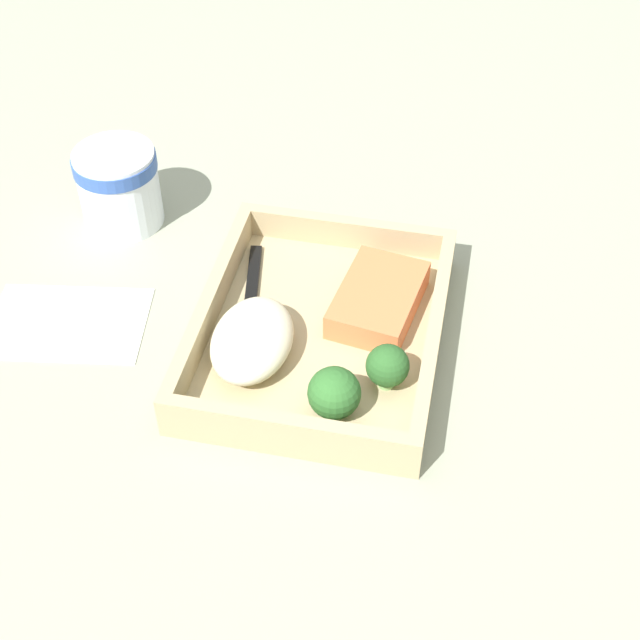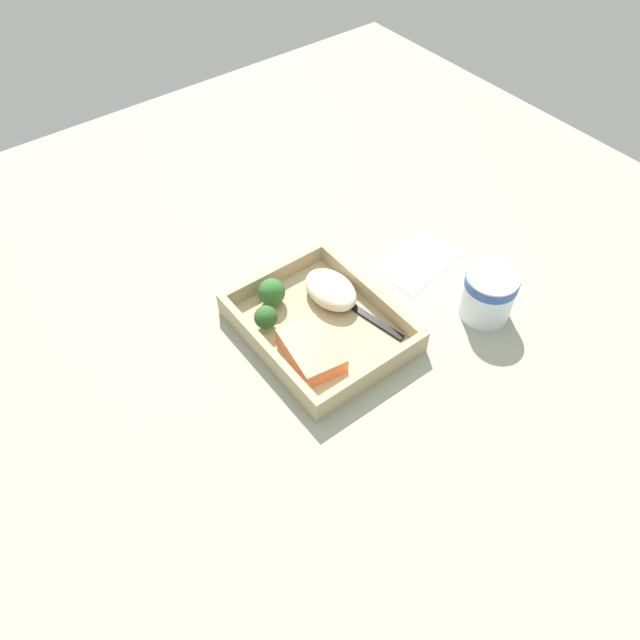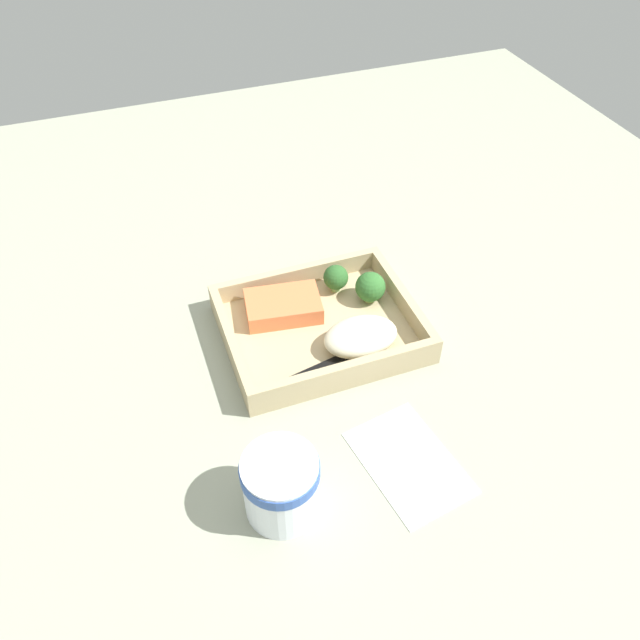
# 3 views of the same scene
# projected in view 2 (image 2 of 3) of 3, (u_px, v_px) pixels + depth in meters

# --- Properties ---
(ground_plane) EXTENTS (1.60, 1.60, 0.02)m
(ground_plane) POSITION_uv_depth(u_px,v_px,m) (320.00, 335.00, 0.99)
(ground_plane) COLOR gray
(takeout_tray) EXTENTS (0.26, 0.21, 0.01)m
(takeout_tray) POSITION_uv_depth(u_px,v_px,m) (320.00, 329.00, 0.98)
(takeout_tray) COLOR tan
(takeout_tray) RESTS_ON ground_plane
(tray_rim) EXTENTS (0.26, 0.21, 0.03)m
(tray_rim) POSITION_uv_depth(u_px,v_px,m) (320.00, 320.00, 0.96)
(tray_rim) COLOR tan
(tray_rim) RESTS_ON takeout_tray
(salmon_fillet) EXTENTS (0.11, 0.08, 0.03)m
(salmon_fillet) POSITION_uv_depth(u_px,v_px,m) (311.00, 350.00, 0.92)
(salmon_fillet) COLOR #EB7343
(salmon_fillet) RESTS_ON takeout_tray
(mashed_potatoes) EXTENTS (0.10, 0.07, 0.04)m
(mashed_potatoes) POSITION_uv_depth(u_px,v_px,m) (331.00, 290.00, 1.00)
(mashed_potatoes) COLOR beige
(mashed_potatoes) RESTS_ON takeout_tray
(broccoli_floret_1) EXTENTS (0.04, 0.04, 0.05)m
(broccoli_floret_1) POSITION_uv_depth(u_px,v_px,m) (272.00, 292.00, 0.99)
(broccoli_floret_1) COLOR #82AB59
(broccoli_floret_1) RESTS_ON takeout_tray
(broccoli_floret_2) EXTENTS (0.04, 0.04, 0.04)m
(broccoli_floret_2) POSITION_uv_depth(u_px,v_px,m) (266.00, 318.00, 0.95)
(broccoli_floret_2) COLOR #80AF66
(broccoli_floret_2) RESTS_ON takeout_tray
(fork) EXTENTS (0.16, 0.05, 0.00)m
(fork) POSITION_uv_depth(u_px,v_px,m) (358.00, 310.00, 0.99)
(fork) COLOR black
(fork) RESTS_ON takeout_tray
(paper_cup) EXTENTS (0.08, 0.08, 0.08)m
(paper_cup) POSITION_uv_depth(u_px,v_px,m) (489.00, 293.00, 0.97)
(paper_cup) COLOR white
(paper_cup) RESTS_ON ground_plane
(receipt_slip) EXTENTS (0.12, 0.16, 0.00)m
(receipt_slip) POSITION_uv_depth(u_px,v_px,m) (417.00, 261.00, 1.09)
(receipt_slip) COLOR white
(receipt_slip) RESTS_ON ground_plane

